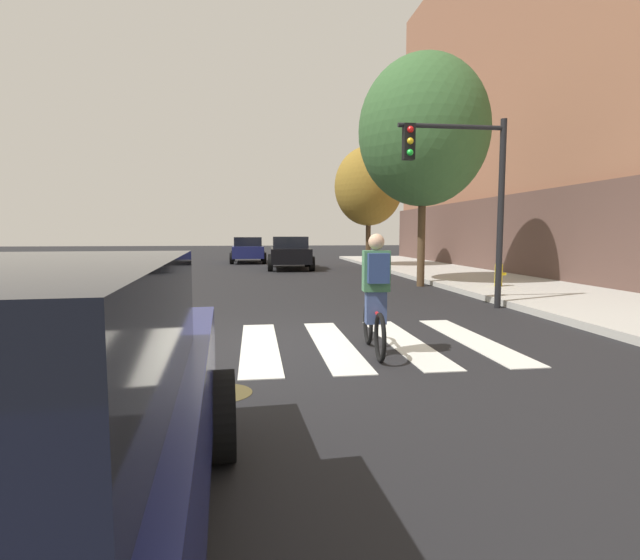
{
  "coord_description": "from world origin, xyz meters",
  "views": [
    {
      "loc": [
        -0.22,
        -7.18,
        1.7
      ],
      "look_at": [
        0.88,
        0.81,
        0.91
      ],
      "focal_mm": 27.13,
      "sensor_mm": 36.0,
      "label": 1
    }
  ],
  "objects_px": {
    "cyclist": "(375,295)",
    "traffic_light_near": "(466,180)",
    "sedan_far": "(248,249)",
    "manhole_cover": "(222,393)",
    "sedan_mid": "(290,252)",
    "fire_hydrant": "(499,273)",
    "street_tree_mid": "(369,186)",
    "street_tree_near": "(423,131)"
  },
  "relations": [
    {
      "from": "cyclist",
      "to": "traffic_light_near",
      "type": "distance_m",
      "value": 5.22
    },
    {
      "from": "sedan_far",
      "to": "manhole_cover",
      "type": "bearing_deg",
      "value": -90.01
    },
    {
      "from": "sedan_mid",
      "to": "fire_hydrant",
      "type": "height_order",
      "value": "sedan_mid"
    },
    {
      "from": "traffic_light_near",
      "to": "fire_hydrant",
      "type": "relative_size",
      "value": 5.38
    },
    {
      "from": "manhole_cover",
      "to": "fire_hydrant",
      "type": "xyz_separation_m",
      "value": [
        7.44,
        8.14,
        0.53
      ]
    },
    {
      "from": "cyclist",
      "to": "sedan_mid",
      "type": "bearing_deg",
      "value": 89.89
    },
    {
      "from": "traffic_light_near",
      "to": "sedan_far",
      "type": "bearing_deg",
      "value": 105.44
    },
    {
      "from": "cyclist",
      "to": "sedan_far",
      "type": "bearing_deg",
      "value": 95.26
    },
    {
      "from": "traffic_light_near",
      "to": "street_tree_mid",
      "type": "distance_m",
      "value": 12.81
    },
    {
      "from": "cyclist",
      "to": "street_tree_near",
      "type": "bearing_deg",
      "value": 66.58
    },
    {
      "from": "manhole_cover",
      "to": "fire_hydrant",
      "type": "relative_size",
      "value": 0.82
    },
    {
      "from": "traffic_light_near",
      "to": "street_tree_near",
      "type": "relative_size",
      "value": 0.58
    },
    {
      "from": "sedan_mid",
      "to": "street_tree_near",
      "type": "xyz_separation_m",
      "value": [
        3.59,
        -8.15,
        4.07
      ]
    },
    {
      "from": "sedan_mid",
      "to": "traffic_light_near",
      "type": "height_order",
      "value": "traffic_light_near"
    },
    {
      "from": "sedan_mid",
      "to": "traffic_light_near",
      "type": "distance_m",
      "value": 13.25
    },
    {
      "from": "sedan_mid",
      "to": "street_tree_mid",
      "type": "distance_m",
      "value": 4.94
    },
    {
      "from": "cyclist",
      "to": "traffic_light_near",
      "type": "bearing_deg",
      "value": 51.54
    },
    {
      "from": "sedan_far",
      "to": "cyclist",
      "type": "relative_size",
      "value": 2.51
    },
    {
      "from": "sedan_far",
      "to": "fire_hydrant",
      "type": "xyz_separation_m",
      "value": [
        7.44,
        -15.13,
        -0.23
      ]
    },
    {
      "from": "manhole_cover",
      "to": "sedan_mid",
      "type": "relative_size",
      "value": 0.14
    },
    {
      "from": "traffic_light_near",
      "to": "street_tree_near",
      "type": "height_order",
      "value": "street_tree_near"
    },
    {
      "from": "street_tree_mid",
      "to": "fire_hydrant",
      "type": "bearing_deg",
      "value": -80.76
    },
    {
      "from": "fire_hydrant",
      "to": "sedan_far",
      "type": "bearing_deg",
      "value": 116.18
    },
    {
      "from": "sedan_mid",
      "to": "sedan_far",
      "type": "xyz_separation_m",
      "value": [
        -2.05,
        5.37,
        -0.03
      ]
    },
    {
      "from": "sedan_far",
      "to": "street_tree_near",
      "type": "height_order",
      "value": "street_tree_near"
    },
    {
      "from": "sedan_mid",
      "to": "street_tree_mid",
      "type": "height_order",
      "value": "street_tree_mid"
    },
    {
      "from": "fire_hydrant",
      "to": "street_tree_near",
      "type": "relative_size",
      "value": 0.11
    },
    {
      "from": "manhole_cover",
      "to": "street_tree_mid",
      "type": "xyz_separation_m",
      "value": [
        5.86,
        17.89,
        3.93
      ]
    },
    {
      "from": "manhole_cover",
      "to": "street_tree_near",
      "type": "bearing_deg",
      "value": 59.96
    },
    {
      "from": "cyclist",
      "to": "traffic_light_near",
      "type": "height_order",
      "value": "traffic_light_near"
    },
    {
      "from": "manhole_cover",
      "to": "sedan_far",
      "type": "bearing_deg",
      "value": 89.99
    },
    {
      "from": "manhole_cover",
      "to": "sedan_far",
      "type": "distance_m",
      "value": 23.28
    },
    {
      "from": "manhole_cover",
      "to": "traffic_light_near",
      "type": "distance_m",
      "value": 7.73
    },
    {
      "from": "manhole_cover",
      "to": "traffic_light_near",
      "type": "bearing_deg",
      "value": 45.81
    },
    {
      "from": "traffic_light_near",
      "to": "street_tree_near",
      "type": "distance_m",
      "value": 5.06
    },
    {
      "from": "cyclist",
      "to": "fire_hydrant",
      "type": "distance_m",
      "value": 8.67
    },
    {
      "from": "sedan_far",
      "to": "fire_hydrant",
      "type": "distance_m",
      "value": 16.86
    },
    {
      "from": "manhole_cover",
      "to": "sedan_far",
      "type": "height_order",
      "value": "sedan_far"
    },
    {
      "from": "manhole_cover",
      "to": "cyclist",
      "type": "bearing_deg",
      "value": 34.49
    },
    {
      "from": "traffic_light_near",
      "to": "street_tree_mid",
      "type": "relative_size",
      "value": 0.72
    },
    {
      "from": "manhole_cover",
      "to": "street_tree_near",
      "type": "distance_m",
      "value": 12.27
    },
    {
      "from": "sedan_far",
      "to": "traffic_light_near",
      "type": "bearing_deg",
      "value": -74.56
    }
  ]
}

